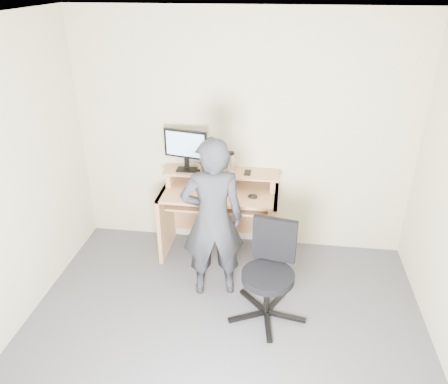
% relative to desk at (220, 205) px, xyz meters
% --- Properties ---
extents(ground, '(3.50, 3.50, 0.00)m').
position_rel_desk_xyz_m(ground, '(0.20, -1.53, -0.55)').
color(ground, '#59595E').
rests_on(ground, ground).
extents(back_wall, '(3.50, 0.02, 2.50)m').
position_rel_desk_xyz_m(back_wall, '(0.20, 0.22, 0.70)').
color(back_wall, beige).
rests_on(back_wall, ground).
extents(ceiling, '(3.50, 3.50, 0.02)m').
position_rel_desk_xyz_m(ceiling, '(0.20, -1.53, 1.95)').
color(ceiling, white).
rests_on(ceiling, back_wall).
extents(desk, '(1.20, 0.60, 0.91)m').
position_rel_desk_xyz_m(desk, '(0.00, 0.00, 0.00)').
color(desk, tan).
rests_on(desk, ground).
extents(monitor, '(0.46, 0.13, 0.44)m').
position_rel_desk_xyz_m(monitor, '(-0.36, 0.04, 0.63)').
color(monitor, black).
rests_on(monitor, desk).
extents(external_drive, '(0.07, 0.13, 0.20)m').
position_rel_desk_xyz_m(external_drive, '(-0.15, 0.09, 0.46)').
color(external_drive, black).
rests_on(external_drive, desk).
extents(travel_mug, '(0.10, 0.10, 0.18)m').
position_rel_desk_xyz_m(travel_mug, '(0.09, 0.10, 0.45)').
color(travel_mug, silver).
rests_on(travel_mug, desk).
extents(smartphone, '(0.07, 0.13, 0.01)m').
position_rel_desk_xyz_m(smartphone, '(0.27, 0.06, 0.37)').
color(smartphone, black).
rests_on(smartphone, desk).
extents(charger, '(0.05, 0.05, 0.03)m').
position_rel_desk_xyz_m(charger, '(-0.24, -0.01, 0.38)').
color(charger, black).
rests_on(charger, desk).
extents(headphones, '(0.16, 0.16, 0.06)m').
position_rel_desk_xyz_m(headphones, '(-0.30, 0.11, 0.37)').
color(headphones, silver).
rests_on(headphones, desk).
extents(keyboard, '(0.47, 0.20, 0.03)m').
position_rel_desk_xyz_m(keyboard, '(-0.04, -0.17, 0.12)').
color(keyboard, black).
rests_on(keyboard, desk).
extents(mouse, '(0.11, 0.09, 0.04)m').
position_rel_desk_xyz_m(mouse, '(0.35, -0.18, 0.22)').
color(mouse, black).
rests_on(mouse, desk).
extents(office_chair, '(0.69, 0.68, 0.87)m').
position_rel_desk_xyz_m(office_chair, '(0.57, -0.93, -0.07)').
color(office_chair, black).
rests_on(office_chair, ground).
extents(person, '(0.64, 0.49, 1.56)m').
position_rel_desk_xyz_m(person, '(0.03, -0.71, 0.23)').
color(person, black).
rests_on(person, ground).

